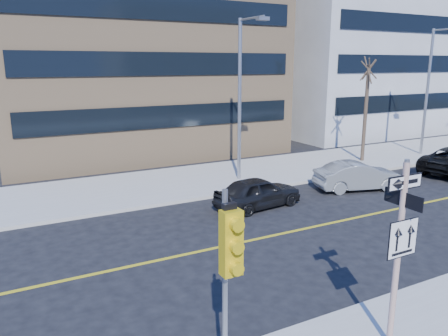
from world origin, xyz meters
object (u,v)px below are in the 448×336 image
traffic_signal (230,261)px  streetlight_a (242,90)px  parked_car_b (358,176)px  sign_pole (399,245)px  streetlight_b (431,84)px  parked_car_a (258,192)px  street_tree_west (369,72)px

traffic_signal → streetlight_a: streetlight_a is taller
parked_car_b → traffic_signal: bearing=143.7°
sign_pole → streetlight_b: streetlight_b is taller
streetlight_a → streetlight_b: (14.00, 0.00, 0.00)m
sign_pole → streetlight_a: size_ratio=0.51×
sign_pole → parked_car_a: sign_pole is taller
street_tree_west → traffic_signal: bearing=-140.6°
parked_car_b → street_tree_west: street_tree_west is taller
sign_pole → streetlight_b: (18.00, 13.27, 2.32)m
traffic_signal → parked_car_a: 11.91m
traffic_signal → street_tree_west: street_tree_west is taller
sign_pole → parked_car_a: bearing=74.5°
street_tree_west → sign_pole: bearing=-133.3°
traffic_signal → streetlight_b: (22.00, 13.42, 1.73)m
streetlight_a → sign_pole: bearing=-106.8°
parked_car_b → streetlight_a: size_ratio=0.52×
traffic_signal → streetlight_b: 25.83m
parked_car_b → streetlight_b: (9.63, 3.79, 4.06)m
traffic_signal → sign_pole: bearing=2.1°
parked_car_a → street_tree_west: size_ratio=0.62×
sign_pole → traffic_signal: size_ratio=1.02×
sign_pole → streetlight_b: size_ratio=0.51×
parked_car_b → street_tree_west: 7.98m
parked_car_a → streetlight_b: size_ratio=0.49×
parked_car_a → streetlight_a: bearing=-26.6°
sign_pole → streetlight_a: bearing=73.2°
parked_car_a → parked_car_b: bearing=-96.6°
traffic_signal → streetlight_a: size_ratio=0.50×
parked_car_a → street_tree_west: bearing=-74.0°
streetlight_a → streetlight_b: bearing=0.0°
parked_car_b → streetlight_b: size_ratio=0.52×
traffic_signal → street_tree_west: bearing=39.4°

